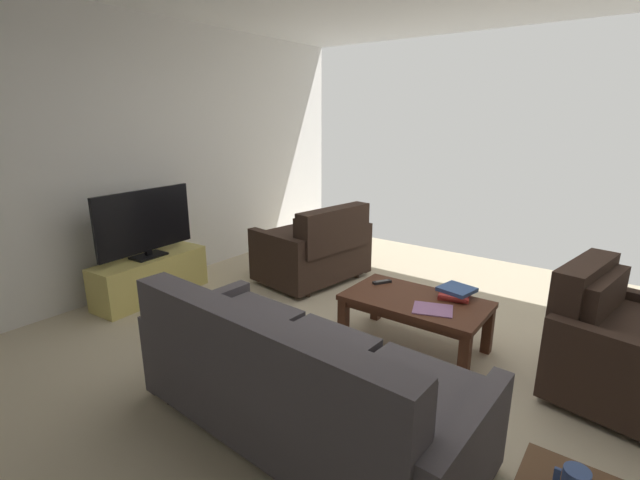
% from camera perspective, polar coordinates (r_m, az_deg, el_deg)
% --- Properties ---
extents(ground_plane, '(5.75, 5.82, 0.01)m').
position_cam_1_polar(ground_plane, '(3.44, 9.38, -15.18)').
color(ground_plane, beige).
extents(wall_right, '(0.12, 5.82, 2.70)m').
position_cam_1_polar(wall_right, '(4.97, -21.13, 10.06)').
color(wall_right, white).
rests_on(wall_right, ground).
extents(sofa_main, '(2.01, 0.94, 0.84)m').
position_cam_1_polar(sofa_main, '(2.54, -3.27, -17.66)').
color(sofa_main, black).
rests_on(sofa_main, ground).
extents(loveseat_near, '(0.95, 1.22, 0.85)m').
position_cam_1_polar(loveseat_near, '(4.79, -0.62, -1.07)').
color(loveseat_near, black).
rests_on(loveseat_near, ground).
extents(coffee_table, '(1.06, 0.61, 0.41)m').
position_cam_1_polar(coffee_table, '(3.50, 12.16, -8.37)').
color(coffee_table, '#4C2819').
rests_on(coffee_table, ground).
extents(tv_stand, '(0.44, 1.15, 0.42)m').
position_cam_1_polar(tv_stand, '(4.70, -20.92, -4.48)').
color(tv_stand, '#D8C666').
rests_on(tv_stand, ground).
extents(flat_tv, '(0.22, 1.03, 0.66)m').
position_cam_1_polar(flat_tv, '(4.55, -21.62, 2.10)').
color(flat_tv, black).
rests_on(flat_tv, tv_stand).
extents(armchair_side, '(0.98, 1.06, 0.85)m').
position_cam_1_polar(armchair_side, '(3.44, 34.83, -11.19)').
color(armchair_side, black).
rests_on(armchair_side, ground).
extents(book_stack, '(0.30, 0.31, 0.08)m').
position_cam_1_polar(book_stack, '(3.58, 17.05, -6.40)').
color(book_stack, '#C63833').
rests_on(book_stack, coffee_table).
extents(tv_remote, '(0.12, 0.16, 0.02)m').
position_cam_1_polar(tv_remote, '(3.73, 7.99, -5.37)').
color(tv_remote, black).
rests_on(tv_remote, coffee_table).
extents(loose_magazine, '(0.33, 0.30, 0.01)m').
position_cam_1_polar(loose_magazine, '(3.31, 14.32, -8.64)').
color(loose_magazine, '#996699').
rests_on(loose_magazine, coffee_table).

